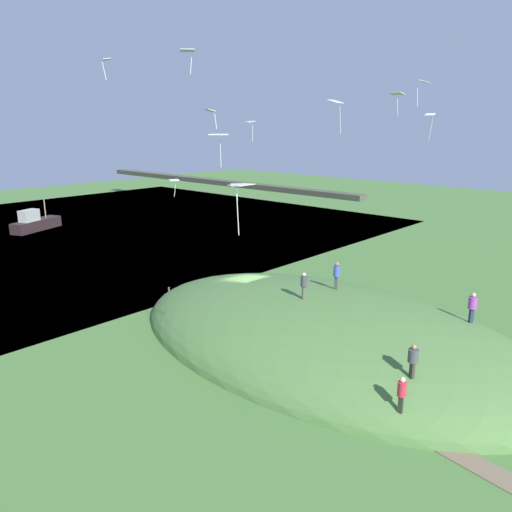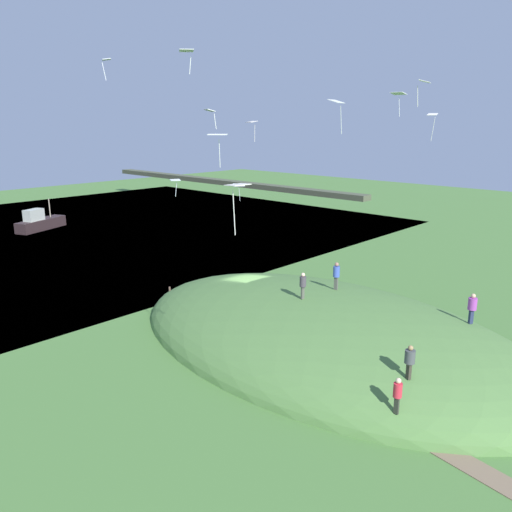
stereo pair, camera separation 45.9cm
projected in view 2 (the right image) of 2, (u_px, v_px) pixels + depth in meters
The scene contains 23 objects.
ground_plane at pixel (246, 308), 35.59m from camera, with size 160.00×160.00×0.00m, color #497536.
lake_water at pixel (37, 239), 57.95m from camera, with size 57.33×80.00×0.40m, color navy.
grass_hill at pixel (323, 341), 30.22m from camera, with size 26.79×16.12×5.50m, color #4E783C.
bridge_deck_far at pixel (220, 182), 77.16m from camera, with size 51.59×1.80×0.70m, color #474D39.
boat_on_lake at pixel (40, 222), 61.75m from camera, with size 4.13×6.85×3.58m.
person_on_hilltop at pixel (336, 273), 30.95m from camera, with size 0.45×0.45×1.75m.
person_walking_path at pixel (398, 391), 20.48m from camera, with size 0.37×0.37×1.61m.
person_near_shore at pixel (303, 283), 29.16m from camera, with size 0.39×0.39×1.59m.
person_watching_kites at pixel (472, 305), 27.61m from camera, with size 0.61×0.61×1.75m.
person_with_child at pixel (410, 358), 21.78m from camera, with size 0.62×0.62×1.57m.
kite_0 at pixel (239, 186), 46.46m from camera, with size 1.20×1.26×1.54m.
kite_1 at pixel (106, 61), 27.24m from camera, with size 0.78×0.71×1.14m.
kite_2 at pixel (337, 103), 33.06m from camera, with size 0.89×1.20×2.22m.
kite_3 at pixel (432, 117), 37.54m from camera, with size 0.77×0.57×2.03m.
kite_4 at pixel (398, 94), 35.34m from camera, with size 1.04×0.75×1.66m.
kite_5 at pixel (252, 123), 43.72m from camera, with size 1.16×0.95×1.79m.
kite_6 at pixel (187, 51), 26.39m from camera, with size 1.29×1.23×1.18m.
kite_7 at pixel (237, 188), 21.17m from camera, with size 0.71×1.00×2.16m.
kite_8 at pixel (175, 181), 36.13m from camera, with size 0.73×0.84×1.26m.
kite_9 at pixel (218, 136), 27.12m from camera, with size 1.27×1.25×1.82m.
kite_10 at pixel (424, 83), 28.31m from camera, with size 0.88×1.04×1.46m.
kite_11 at pixel (210, 111), 28.70m from camera, with size 0.82×0.69×1.12m.
mooring_post at pixel (170, 295), 36.63m from camera, with size 0.14×0.14×1.19m, color brown.
Camera 2 is at (23.45, -23.90, 12.63)m, focal length 35.38 mm.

